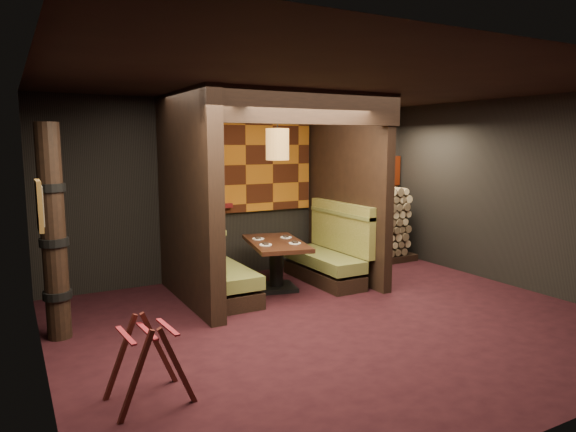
# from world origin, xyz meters

# --- Properties ---
(floor) EXTENTS (6.50, 5.50, 0.02)m
(floor) POSITION_xyz_m (0.00, 0.00, -0.01)
(floor) COLOR black
(floor) RESTS_ON ground
(ceiling) EXTENTS (6.50, 5.50, 0.02)m
(ceiling) POSITION_xyz_m (0.00, 0.00, 2.86)
(ceiling) COLOR black
(ceiling) RESTS_ON ground
(wall_back) EXTENTS (6.50, 0.02, 2.85)m
(wall_back) POSITION_xyz_m (0.00, 2.76, 1.43)
(wall_back) COLOR black
(wall_back) RESTS_ON ground
(wall_front) EXTENTS (6.50, 0.02, 2.85)m
(wall_front) POSITION_xyz_m (0.00, -2.76, 1.43)
(wall_front) COLOR black
(wall_front) RESTS_ON ground
(wall_left) EXTENTS (0.02, 5.50, 2.85)m
(wall_left) POSITION_xyz_m (-3.26, 0.00, 1.43)
(wall_left) COLOR black
(wall_left) RESTS_ON ground
(wall_right) EXTENTS (0.02, 5.50, 2.85)m
(wall_right) POSITION_xyz_m (3.26, 0.00, 1.43)
(wall_right) COLOR black
(wall_right) RESTS_ON ground
(partition_left) EXTENTS (0.20, 2.20, 2.85)m
(partition_left) POSITION_xyz_m (-1.35, 1.65, 1.43)
(partition_left) COLOR black
(partition_left) RESTS_ON floor
(partition_right) EXTENTS (0.15, 2.10, 2.85)m
(partition_right) POSITION_xyz_m (1.30, 1.70, 1.43)
(partition_right) COLOR black
(partition_right) RESTS_ON floor
(header_beam) EXTENTS (2.85, 0.18, 0.44)m
(header_beam) POSITION_xyz_m (-0.02, 0.70, 2.63)
(header_beam) COLOR black
(header_beam) RESTS_ON partition_left
(tapa_back_panel) EXTENTS (2.40, 0.06, 1.55)m
(tapa_back_panel) POSITION_xyz_m (-0.02, 2.71, 1.82)
(tapa_back_panel) COLOR #9D5713
(tapa_back_panel) RESTS_ON wall_back
(tapa_side_panel) EXTENTS (0.04, 1.85, 1.45)m
(tapa_side_panel) POSITION_xyz_m (-1.23, 1.82, 1.85)
(tapa_side_panel) COLOR #9D5713
(tapa_side_panel) RESTS_ON partition_left
(lacquer_shelf) EXTENTS (0.60, 0.12, 0.07)m
(lacquer_shelf) POSITION_xyz_m (-0.60, 2.65, 1.18)
(lacquer_shelf) COLOR #541113
(lacquer_shelf) RESTS_ON wall_back
(booth_bench_left) EXTENTS (0.68, 1.60, 1.14)m
(booth_bench_left) POSITION_xyz_m (-0.96, 1.65, 0.40)
(booth_bench_left) COLOR black
(booth_bench_left) RESTS_ON floor
(booth_bench_right) EXTENTS (0.68, 1.60, 1.14)m
(booth_bench_right) POSITION_xyz_m (0.93, 1.65, 0.40)
(booth_bench_right) COLOR black
(booth_bench_right) RESTS_ON floor
(dining_table) EXTENTS (1.04, 1.52, 0.73)m
(dining_table) POSITION_xyz_m (-0.02, 1.62, 0.50)
(dining_table) COLOR black
(dining_table) RESTS_ON floor
(place_settings) EXTENTS (0.71, 0.74, 0.03)m
(place_settings) POSITION_xyz_m (-0.02, 1.62, 0.74)
(place_settings) COLOR white
(place_settings) RESTS_ON dining_table
(pendant_lamp) EXTENTS (0.33, 0.33, 0.92)m
(pendant_lamp) POSITION_xyz_m (-0.02, 1.57, 2.16)
(pendant_lamp) COLOR olive
(pendant_lamp) RESTS_ON ceiling
(framed_picture) EXTENTS (0.05, 0.36, 0.46)m
(framed_picture) POSITION_xyz_m (-3.22, 0.10, 1.62)
(framed_picture) COLOR olive
(framed_picture) RESTS_ON wall_left
(luggage_rack) EXTENTS (0.73, 0.54, 0.76)m
(luggage_rack) POSITION_xyz_m (-2.52, -0.82, 0.38)
(luggage_rack) COLOR #3F1410
(luggage_rack) RESTS_ON floor
(totem_column) EXTENTS (0.31, 0.31, 2.40)m
(totem_column) POSITION_xyz_m (-3.05, 1.10, 1.19)
(totem_column) COLOR black
(totem_column) RESTS_ON floor
(firewood_stack) EXTENTS (1.73, 0.70, 1.36)m
(firewood_stack) POSITION_xyz_m (2.29, 2.35, 0.68)
(firewood_stack) COLOR black
(firewood_stack) RESTS_ON floor
(mosaic_header) EXTENTS (1.83, 0.10, 0.56)m
(mosaic_header) POSITION_xyz_m (2.29, 2.68, 1.64)
(mosaic_header) COLOR maroon
(mosaic_header) RESTS_ON wall_back
(bay_front_post) EXTENTS (0.08, 0.08, 2.85)m
(bay_front_post) POSITION_xyz_m (1.39, 1.96, 1.43)
(bay_front_post) COLOR black
(bay_front_post) RESTS_ON floor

